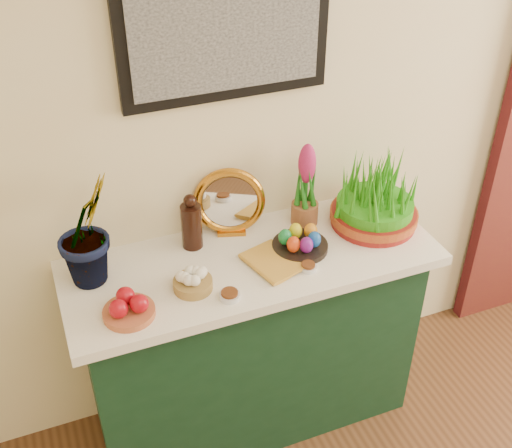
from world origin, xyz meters
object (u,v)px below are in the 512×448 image
(book, at_px, (255,270))
(wheatgrass_sabzeh, at_px, (376,197))
(sideboard, at_px, (252,345))
(mirror, at_px, (230,202))
(hyacinth_green, at_px, (84,214))

(book, bearing_deg, wheatgrass_sabzeh, -3.82)
(wheatgrass_sabzeh, bearing_deg, sideboard, -177.52)
(mirror, height_order, book, mirror)
(mirror, height_order, wheatgrass_sabzeh, wheatgrass_sabzeh)
(hyacinth_green, bearing_deg, wheatgrass_sabzeh, -41.54)
(book, bearing_deg, sideboard, 61.84)
(sideboard, xyz_separation_m, wheatgrass_sabzeh, (0.53, 0.02, 0.59))
(sideboard, distance_m, mirror, 0.63)
(sideboard, bearing_deg, hyacinth_green, 170.30)
(mirror, xyz_separation_m, wheatgrass_sabzeh, (0.55, -0.16, -0.01))
(hyacinth_green, relative_size, wheatgrass_sabzeh, 1.55)
(sideboard, bearing_deg, wheatgrass_sabzeh, 2.48)
(hyacinth_green, bearing_deg, book, -57.26)
(sideboard, xyz_separation_m, book, (-0.02, -0.10, 0.48))
(hyacinth_green, relative_size, book, 2.57)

